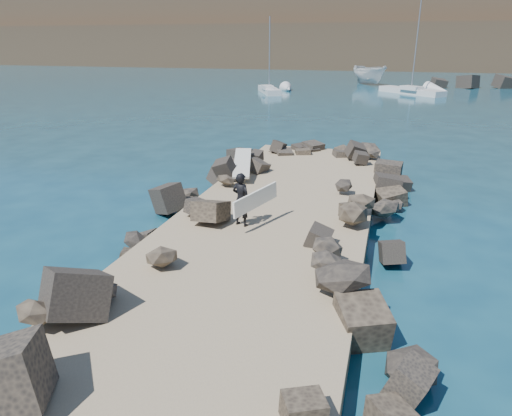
# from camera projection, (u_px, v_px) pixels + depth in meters

# --- Properties ---
(ground) EXTENTS (800.00, 800.00, 0.00)m
(ground) POSITION_uv_depth(u_px,v_px,m) (265.00, 243.00, 13.90)
(ground) COLOR #0F384C
(ground) RESTS_ON ground
(jetty) EXTENTS (6.00, 26.00, 0.60)m
(jetty) POSITION_uv_depth(u_px,v_px,m) (245.00, 263.00, 12.00)
(jetty) COLOR #8C7759
(jetty) RESTS_ON ground
(riprap_left) EXTENTS (2.60, 22.00, 1.00)m
(riprap_left) POSITION_uv_depth(u_px,v_px,m) (155.00, 237.00, 13.15)
(riprap_left) COLOR black
(riprap_left) RESTS_ON ground
(riprap_right) EXTENTS (2.60, 22.00, 1.00)m
(riprap_right) POSITION_uv_depth(u_px,v_px,m) (360.00, 262.00, 11.61)
(riprap_right) COLOR black
(riprap_right) RESTS_ON ground
(headland) EXTENTS (360.00, 140.00, 32.00)m
(headland) POSITION_uv_depth(u_px,v_px,m) (423.00, 9.00, 149.99)
(headland) COLOR #2D4919
(headland) RESTS_ON ground
(surfboard_resting) EXTENTS (1.32, 2.70, 0.09)m
(surfboard_resting) POSITION_uv_depth(u_px,v_px,m) (242.00, 166.00, 18.57)
(surfboard_resting) COLOR beige
(surfboard_resting) RESTS_ON riprap_left
(boat_imported) EXTENTS (6.33, 7.38, 2.76)m
(boat_imported) POSITION_uv_depth(u_px,v_px,m) (370.00, 75.00, 65.06)
(boat_imported) COLOR silver
(boat_imported) RESTS_ON ground
(surfer_with_board) EXTENTS (1.19, 1.89, 1.62)m
(surfer_with_board) POSITION_uv_depth(u_px,v_px,m) (243.00, 199.00, 13.42)
(surfer_with_board) COLOR black
(surfer_with_board) RESTS_ON jetty
(sailboat_a) EXTENTS (4.49, 7.23, 8.70)m
(sailboat_a) POSITION_uv_depth(u_px,v_px,m) (269.00, 90.00, 54.61)
(sailboat_a) COLOR silver
(sailboat_a) RESTS_ON ground
(sailboat_c) EXTENTS (7.57, 7.38, 10.28)m
(sailboat_c) POSITION_uv_depth(u_px,v_px,m) (411.00, 91.00, 53.67)
(sailboat_c) COLOR silver
(sailboat_c) RESTS_ON ground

